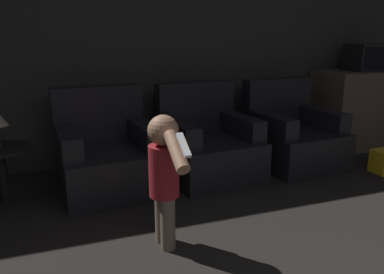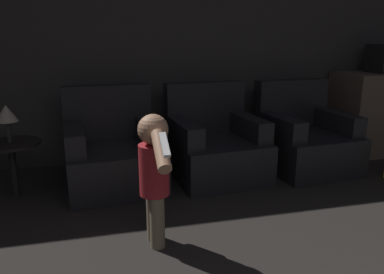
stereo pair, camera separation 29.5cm
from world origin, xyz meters
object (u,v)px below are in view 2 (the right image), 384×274
Objects in this scene: person_toddler at (154,170)px; lamp at (6,114)px; armchair_middle at (215,146)px; armchair_right at (304,139)px; armchair_left at (113,153)px.

lamp is (-1.06, 1.08, 0.20)m from person_toddler.
lamp is (-1.82, -0.06, 0.41)m from armchair_middle.
armchair_middle is at bearing 1.91° from lamp.
person_toddler is at bearing -151.43° from armchair_right.
armchair_middle is at bearing 175.35° from armchair_right.
armchair_left reaches higher than person_toddler.
armchair_left is 0.97m from armchair_middle.
armchair_left is 1.18m from person_toddler.
armchair_middle is 0.98m from armchair_right.
armchair_middle is 1.87m from lamp.
armchair_middle and armchair_right have the same top height.
armchair_middle is (0.97, -0.00, 0.00)m from armchair_left.
armchair_left is at bearing 4.12° from lamp.
armchair_left is 0.94m from lamp.
armchair_left is 1.00× the size of armchair_middle.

